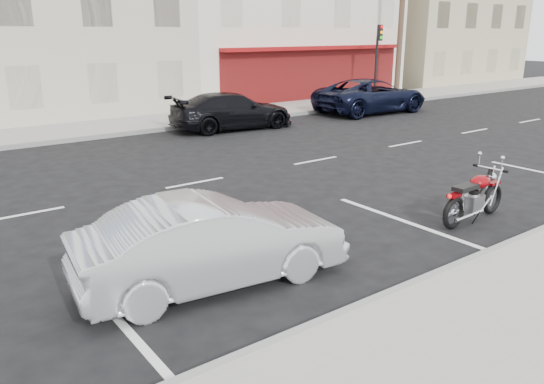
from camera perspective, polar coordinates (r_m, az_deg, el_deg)
The scene contains 11 objects.
ground at distance 14.41m, azimuth -1.28°, elevation 2.30°, with size 120.00×120.00×0.00m, color black.
curb_near at distance 6.42m, azimuth -1.49°, elevation -16.77°, with size 80.00×0.12×0.16m, color gray.
curb_far at distance 18.97m, azimuth -26.74°, elevation 4.30°, with size 80.00×0.12×0.16m, color gray.
bldg_far_east at distance 43.93m, azimuth 15.09°, elevation 18.82°, with size 12.00×12.00×11.00m, color tan.
utility_pole at distance 30.91m, azimuth 13.79°, elevation 18.52°, with size 1.80×0.30×9.00m.
traffic_light at distance 29.23m, azimuth 11.29°, elevation 14.50°, with size 0.26×0.30×3.80m.
fire_hydrant at distance 28.41m, azimuth 8.72°, elevation 10.46°, with size 0.20×0.20×0.72m.
motorcycle at distance 11.83m, azimuth 22.71°, elevation 0.02°, with size 2.05×0.68×1.03m.
sedan_silver at distance 7.89m, azimuth -6.48°, elevation -5.37°, with size 1.40×4.03×1.33m, color #ADB0B5.
suv_far at distance 25.23m, azimuth 10.62°, elevation 10.14°, with size 2.58×5.59×1.55m, color black.
car_far at distance 20.62m, azimuth -4.32°, elevation 8.69°, with size 1.96×4.83×1.40m, color black.
Camera 1 is at (-8.06, -11.38, 3.64)m, focal length 35.00 mm.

